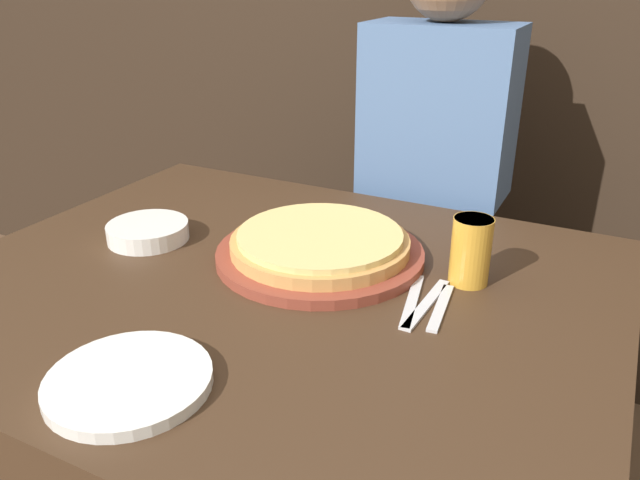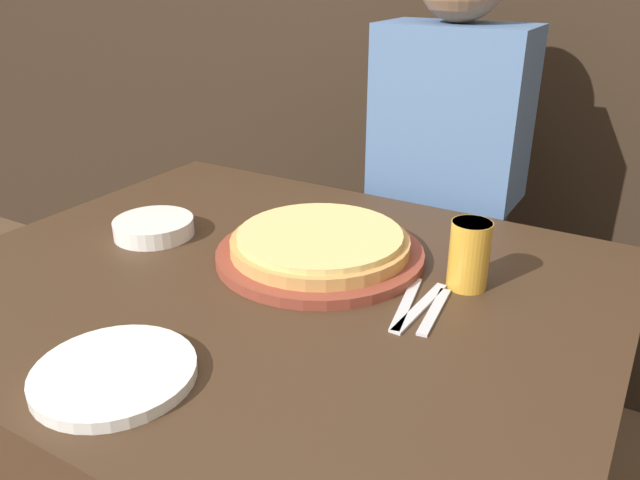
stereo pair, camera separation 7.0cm
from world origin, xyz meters
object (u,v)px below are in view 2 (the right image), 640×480
spoon (434,311)px  diner_person (442,219)px  beer_glass (469,252)px  fork (406,304)px  pizza_on_board (320,247)px  dinner_knife (420,307)px  side_bowl (154,227)px  dinner_plate (114,374)px

spoon → diner_person: bearing=108.6°
beer_glass → fork: beer_glass is taller
pizza_on_board → fork: 0.23m
pizza_on_board → dinner_knife: (0.24, -0.08, -0.02)m
side_bowl → dinner_knife: side_bowl is taller
pizza_on_board → fork: size_ratio=2.17×
pizza_on_board → dinner_knife: size_ratio=2.16×
beer_glass → dinner_knife: beer_glass is taller
pizza_on_board → dinner_plate: size_ratio=1.78×
fork → diner_person: (-0.16, 0.61, -0.09)m
dinner_plate → fork: 0.48m
pizza_on_board → spoon: 0.28m
dinner_plate → spoon: size_ratio=1.42×
side_bowl → pizza_on_board: bearing=12.4°
fork → diner_person: diner_person is taller
side_bowl → dinner_knife: bearing=-0.1°
dinner_plate → side_bowl: side_bowl is taller
dinner_knife → fork: bearing=180.0°
beer_glass → side_bowl: 0.65m
pizza_on_board → dinner_knife: bearing=-18.4°
fork → dinner_knife: size_ratio=1.00×
dinner_plate → side_bowl: size_ratio=1.36×
dinner_plate → side_bowl: (-0.31, 0.40, 0.01)m
side_bowl → fork: bearing=-0.1°
diner_person → dinner_plate: bearing=-96.3°
pizza_on_board → diner_person: (0.06, 0.53, -0.11)m
beer_glass → dinner_knife: size_ratio=0.66×
side_bowl → dinner_plate: bearing=-51.9°
spoon → diner_person: (-0.21, 0.61, -0.09)m
pizza_on_board → dinner_plate: (-0.05, -0.48, -0.02)m
pizza_on_board → dinner_plate: bearing=-96.0°
pizza_on_board → diner_person: diner_person is taller
beer_glass → dinner_plate: (-0.33, -0.51, -0.06)m
fork → dinner_plate: bearing=-124.0°
dinner_knife → diner_person: size_ratio=0.14×
fork → spoon: same height
dinner_plate → spoon: dinner_plate is taller
pizza_on_board → dinner_plate: 0.48m
pizza_on_board → spoon: (0.27, -0.08, -0.02)m
dinner_plate → diner_person: 1.01m
beer_glass → fork: size_ratio=0.66×
side_bowl → diner_person: size_ratio=0.12×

